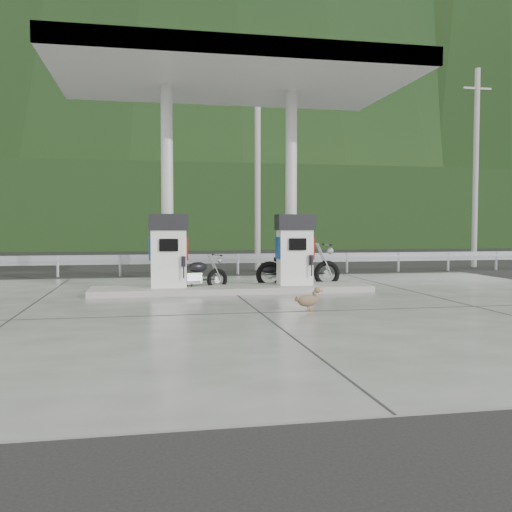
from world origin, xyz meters
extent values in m
plane|color=black|center=(0.00, 0.00, 0.00)|extent=(160.00, 160.00, 0.00)
cube|color=slate|center=(0.00, 0.00, 0.01)|extent=(18.00, 14.00, 0.02)
cube|color=gray|center=(0.00, 2.50, 0.10)|extent=(7.00, 1.40, 0.15)
cylinder|color=silver|center=(-1.60, 2.90, 2.67)|extent=(0.30, 0.30, 5.00)
cylinder|color=silver|center=(1.60, 2.90, 2.67)|extent=(0.30, 0.30, 5.00)
cube|color=silver|center=(0.00, 2.50, 5.37)|extent=(8.50, 5.00, 0.40)
cube|color=black|center=(0.00, 11.50, 0.00)|extent=(60.00, 7.00, 0.01)
cylinder|color=#979792|center=(2.00, 9.50, 4.00)|extent=(0.22, 0.22, 8.00)
cylinder|color=#979792|center=(11.00, 9.50, 4.00)|extent=(0.22, 0.22, 8.00)
cube|color=black|center=(0.00, 30.00, 3.00)|extent=(80.00, 6.00, 6.00)
camera|label=1|loc=(-2.13, -11.59, 1.67)|focal=40.00mm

